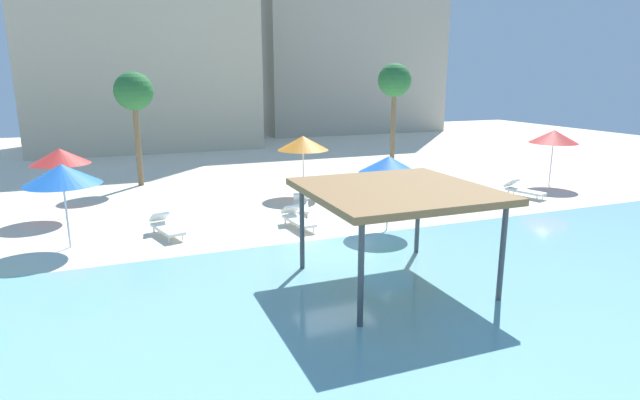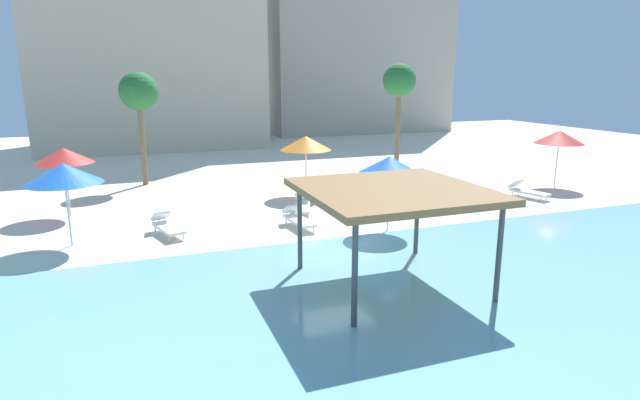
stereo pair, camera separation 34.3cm
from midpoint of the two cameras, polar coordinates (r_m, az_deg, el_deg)
ground_plane at (r=16.32m, az=2.69°, el=-6.02°), size 80.00×80.00×0.00m
lagoon_water at (r=12.05m, az=12.77°, el=-13.65°), size 44.00×13.50×0.04m
shade_pavilion at (r=13.43m, az=8.80°, el=0.70°), size 4.53×4.53×2.67m
beach_umbrella_red_2 at (r=28.62m, az=25.29°, el=6.31°), size 2.39×2.39×2.83m
beach_umbrella_blue_3 at (r=18.45m, az=8.22°, el=3.88°), size 2.16×2.16×2.71m
beach_umbrella_blue_4 at (r=18.35m, az=-26.02°, el=2.65°), size 2.37×2.37×2.76m
beach_umbrella_orange_5 at (r=23.98m, az=-1.16°, el=6.32°), size 2.38×2.38×2.78m
beach_umbrella_red_7 at (r=22.52m, az=-26.11°, el=4.44°), size 2.23×2.23×2.75m
lounge_chair_0 at (r=21.11m, az=-1.50°, el=-0.53°), size 1.18×1.99×0.74m
lounge_chair_1 at (r=19.15m, az=-1.98°, el=-2.01°), size 0.80×1.95×0.74m
lounge_chair_2 at (r=25.69m, az=22.23°, el=1.00°), size 1.11×1.99×0.74m
lounge_chair_3 at (r=18.96m, az=-16.12°, el=-2.70°), size 1.09×1.99×0.74m
lounge_chair_4 at (r=24.65m, az=10.37°, el=1.30°), size 1.31×1.98×0.74m
palm_tree_0 at (r=27.63m, az=-19.10°, el=11.08°), size 1.90×1.90×5.70m
palm_tree_1 at (r=30.46m, az=9.08°, el=12.69°), size 1.90×1.90×6.20m
hotel_block_0 at (r=43.69m, az=-18.27°, el=16.73°), size 16.50×9.65×16.79m
hotel_block_1 at (r=54.68m, az=3.76°, el=18.33°), size 18.02×10.05×20.14m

